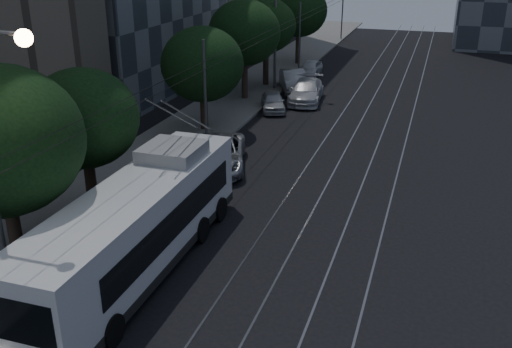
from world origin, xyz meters
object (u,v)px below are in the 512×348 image
Objects in this scene: trolleybus at (139,225)px; car_white_d at (310,68)px; car_white_a at (273,101)px; streetlamp_far at (281,5)px; pickup_silver at (219,153)px; car_white_c at (294,81)px; car_white_b at (306,91)px.

car_white_d is at bearing 92.28° from trolleybus.
streetlamp_far is at bearing 80.43° from car_white_a.
car_white_d is at bearing 73.58° from pickup_silver.
streetlamp_far reaches higher than car_white_d.
trolleybus is 26.09m from car_white_c.
streetlamp_far is (-1.08, 5.53, 5.63)m from car_white_a.
pickup_silver is 13.77m from car_white_b.
trolleybus reaches higher than car_white_a.
car_white_b is 6.66m from streetlamp_far.
trolleybus is at bearing -87.50° from car_white_d.
car_white_a is (-1.40, 20.53, -1.03)m from trolleybus.
trolleybus reaches higher than car_white_b.
car_white_c is 0.46× the size of streetlamp_far.
trolleybus reaches higher than car_white_c.
streetlamp_far reaches higher than car_white_a.
streetlamp_far reaches higher than car_white_b.
car_white_b is 0.50× the size of streetlamp_far.
trolleybus is 31.70m from car_white_d.
pickup_silver is 21.94m from car_white_d.
car_white_a is 5.50m from car_white_c.
car_white_b is 8.37m from car_white_d.
car_white_c is 5.62m from car_white_d.
car_white_d is at bearing 79.04° from streetlamp_far.
car_white_b is at bearing -79.01° from car_white_d.
pickup_silver reaches higher than car_white_d.
car_white_d is at bearing 67.24° from car_white_c.
trolleybus is 23.46m from car_white_b.
car_white_a is at bearing -90.04° from car_white_d.
car_white_b is (0.20, 23.44, -0.90)m from trolleybus.
car_white_c is (-1.60, 2.60, 0.03)m from car_white_b.
car_white_c is (0.00, 5.50, 0.16)m from car_white_a.
car_white_b is (1.60, 2.90, 0.14)m from car_white_a.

